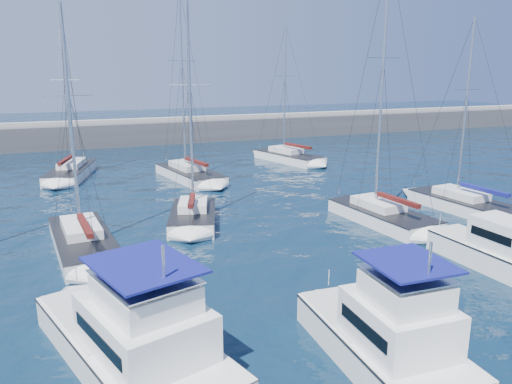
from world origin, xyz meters
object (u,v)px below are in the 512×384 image
object	(u,v)px
sailboat_back_c	(289,157)
motor_yacht_port_inner	(136,340)
sailboat_mid_d	(382,215)
sailboat_mid_e	(465,205)
sailboat_mid_c	(193,216)
motor_yacht_stbd_outer	(494,250)
sailboat_back_b	(190,174)
motor_yacht_stbd_inner	(388,337)
sailboat_mid_b	(83,242)
sailboat_back_a	(71,172)

from	to	relation	value
sailboat_back_c	motor_yacht_port_inner	bearing A→B (deg)	-139.01
sailboat_mid_d	sailboat_mid_e	world-z (taller)	sailboat_mid_d
sailboat_mid_c	motor_yacht_stbd_outer	bearing A→B (deg)	-28.35
motor_yacht_port_inner	sailboat_back_b	size ratio (longest dim) A/B	0.60
motor_yacht_port_inner	motor_yacht_stbd_inner	distance (m)	8.83
sailboat_mid_d	motor_yacht_stbd_inner	bearing A→B (deg)	-130.89
sailboat_mid_c	sailboat_mid_b	bearing A→B (deg)	-143.13
sailboat_mid_e	sailboat_back_b	bearing A→B (deg)	125.76
sailboat_mid_c	motor_yacht_stbd_inner	bearing A→B (deg)	-66.00
sailboat_mid_b	sailboat_back_b	distance (m)	19.29
motor_yacht_stbd_outer	sailboat_mid_b	world-z (taller)	sailboat_mid_b
sailboat_mid_c	sailboat_back_b	xyz separation A→B (m)	(3.16, 13.68, -0.01)
sailboat_mid_b	sailboat_mid_e	distance (m)	26.81
sailboat_back_a	sailboat_mid_d	bearing A→B (deg)	-34.75
motor_yacht_port_inner	sailboat_mid_c	world-z (taller)	sailboat_mid_c
sailboat_mid_b	motor_yacht_stbd_outer	bearing A→B (deg)	-32.74
motor_yacht_stbd_inner	sailboat_mid_e	xyz separation A→B (m)	(17.29, 14.40, -0.62)
motor_yacht_port_inner	motor_yacht_stbd_inner	world-z (taller)	same
sailboat_back_c	sailboat_mid_b	bearing A→B (deg)	-153.88
motor_yacht_port_inner	sailboat_mid_e	distance (m)	28.00
motor_yacht_port_inner	sailboat_back_a	xyz separation A→B (m)	(-1.25, 34.56, -0.62)
motor_yacht_port_inner	sailboat_mid_b	xyz separation A→B (m)	(-1.17, 13.15, -0.63)
sailboat_mid_b	sailboat_mid_c	distance (m)	7.68
sailboat_mid_c	sailboat_mid_d	distance (m)	12.92
sailboat_mid_b	sailboat_back_c	size ratio (longest dim) A/B	0.93
sailboat_mid_c	sailboat_mid_d	size ratio (longest dim) A/B	0.84
motor_yacht_stbd_inner	motor_yacht_stbd_outer	distance (m)	12.09
motor_yacht_stbd_outer	sailboat_mid_c	distance (m)	18.53
motor_yacht_port_inner	sailboat_back_c	xyz separation A→B (m)	(21.94, 34.42, -0.61)
sailboat_back_c	sailboat_mid_d	bearing A→B (deg)	-115.72
sailboat_mid_e	sailboat_mid_b	bearing A→B (deg)	169.73
motor_yacht_port_inner	sailboat_back_c	size ratio (longest dim) A/B	0.70
sailboat_mid_e	sailboat_back_b	xyz separation A→B (m)	(-16.36, 18.05, 0.03)
motor_yacht_stbd_inner	sailboat_mid_c	world-z (taller)	sailboat_mid_c
motor_yacht_stbd_outer	sailboat_mid_c	world-z (taller)	sailboat_mid_c
motor_yacht_port_inner	sailboat_back_b	bearing A→B (deg)	55.57
motor_yacht_port_inner	sailboat_mid_e	world-z (taller)	sailboat_mid_e
sailboat_back_b	sailboat_back_c	distance (m)	13.68
sailboat_back_a	sailboat_back_c	distance (m)	23.20
sailboat_back_a	motor_yacht_port_inner	bearing A→B (deg)	-72.48
motor_yacht_port_inner	motor_yacht_stbd_outer	world-z (taller)	motor_yacht_port_inner
sailboat_back_b	sailboat_back_c	world-z (taller)	sailboat_back_b
sailboat_mid_d	sailboat_mid_b	bearing A→B (deg)	168.15
motor_yacht_stbd_inner	sailboat_back_c	size ratio (longest dim) A/B	0.50
sailboat_mid_d	sailboat_back_c	bearing A→B (deg)	74.55
motor_yacht_port_inner	sailboat_mid_b	world-z (taller)	sailboat_mid_b
motor_yacht_stbd_inner	sailboat_mid_b	bearing A→B (deg)	122.19
sailboat_mid_c	sailboat_back_a	bearing A→B (deg)	128.46
motor_yacht_port_inner	motor_yacht_stbd_outer	size ratio (longest dim) A/B	1.56
sailboat_mid_c	sailboat_mid_e	xyz separation A→B (m)	(19.52, -4.38, -0.03)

